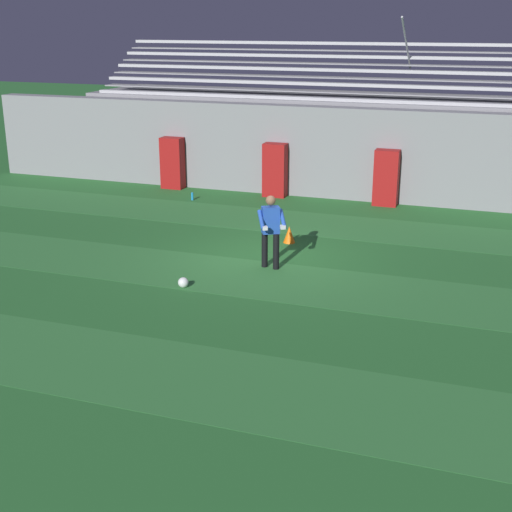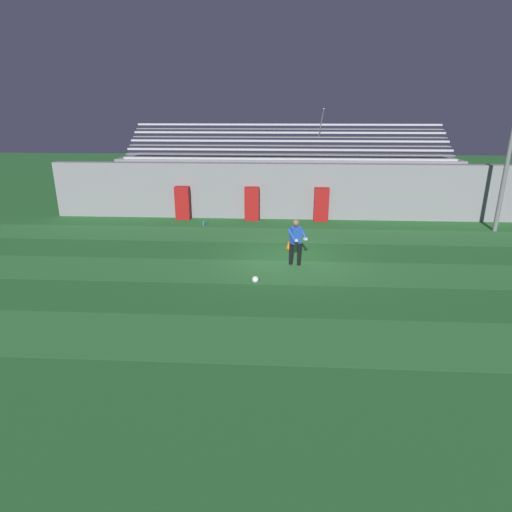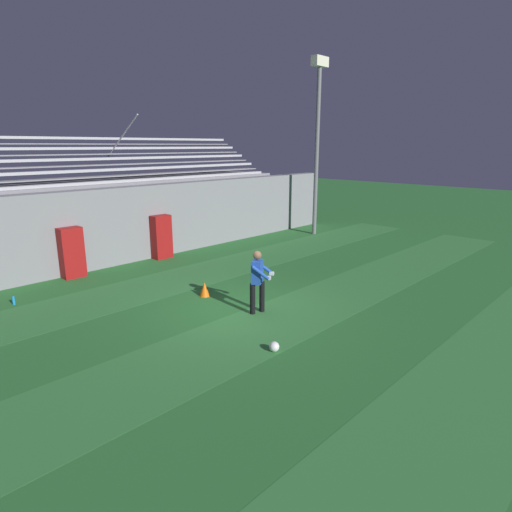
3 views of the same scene
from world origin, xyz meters
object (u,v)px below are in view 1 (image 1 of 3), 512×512
object	(u,v)px
padding_pillar_gate_right	(386,178)
traffic_cone	(289,234)
padding_pillar_gate_left	(275,170)
water_bottle	(192,196)
padding_pillar_far_left	(173,163)
soccer_ball	(183,282)
goalkeeper	(271,227)

from	to	relation	value
padding_pillar_gate_right	traffic_cone	distance (m)	4.91
padding_pillar_gate_left	water_bottle	size ratio (longest dim) A/B	7.00
padding_pillar_far_left	soccer_ball	distance (m)	9.38
padding_pillar_far_left	goalkeeper	bearing A→B (deg)	-49.83
padding_pillar_far_left	traffic_cone	xyz separation A→B (m)	(5.40, -4.58, -0.63)
padding_pillar_gate_left	padding_pillar_far_left	bearing A→B (deg)	180.00
padding_pillar_gate_right	water_bottle	distance (m)	5.95
padding_pillar_gate_left	traffic_cone	world-z (taller)	padding_pillar_gate_left
padding_pillar_gate_right	padding_pillar_gate_left	bearing A→B (deg)	180.00
padding_pillar_far_left	soccer_ball	size ratio (longest dim) A/B	7.63
padding_pillar_gate_left	goalkeeper	size ratio (longest dim) A/B	1.01
padding_pillar_gate_right	traffic_cone	size ratio (longest dim) A/B	4.00
padding_pillar_gate_left	traffic_cone	size ratio (longest dim) A/B	4.00
padding_pillar_far_left	water_bottle	distance (m)	1.98
water_bottle	goalkeeper	bearing A→B (deg)	-50.87
padding_pillar_gate_right	soccer_ball	distance (m)	8.84
soccer_ball	water_bottle	size ratio (longest dim) A/B	0.92
padding_pillar_far_left	goalkeeper	distance (m)	8.61
traffic_cone	water_bottle	size ratio (longest dim) A/B	1.75
padding_pillar_gate_right	soccer_ball	size ratio (longest dim) A/B	7.63
padding_pillar_far_left	water_bottle	bearing A→B (deg)	-46.01
padding_pillar_far_left	traffic_cone	size ratio (longest dim) A/B	4.00
soccer_ball	padding_pillar_far_left	bearing A→B (deg)	116.80
soccer_ball	water_bottle	xyz separation A→B (m)	(-2.94, 7.02, 0.01)
padding_pillar_gate_left	soccer_ball	xyz separation A→B (m)	(0.67, -8.35, -0.73)
padding_pillar_far_left	water_bottle	xyz separation A→B (m)	(1.28, -1.33, -0.72)
padding_pillar_gate_right	traffic_cone	world-z (taller)	padding_pillar_gate_right
padding_pillar_gate_left	goalkeeper	xyz separation A→B (m)	(2.01, -6.58, 0.11)
padding_pillar_gate_left	soccer_ball	bearing A→B (deg)	-85.39
padding_pillar_gate_right	water_bottle	world-z (taller)	padding_pillar_gate_right
padding_pillar_gate_left	soccer_ball	distance (m)	8.41
padding_pillar_gate_left	soccer_ball	world-z (taller)	padding_pillar_gate_left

